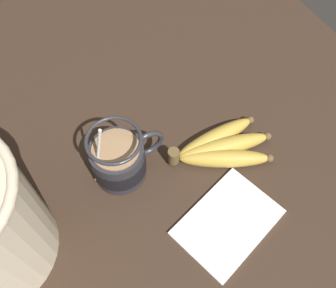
{
  "coord_description": "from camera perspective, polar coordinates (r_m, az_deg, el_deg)",
  "views": [
    {
      "loc": [
        -11.81,
        -33.2,
        60.43
      ],
      "look_at": [
        3.69,
        -4.71,
        7.34
      ],
      "focal_mm": 40.0,
      "sensor_mm": 36.0,
      "label": 1
    }
  ],
  "objects": [
    {
      "name": "table",
      "position": [
        0.69,
        -4.58,
        -0.93
      ],
      "size": [
        103.05,
        103.05,
        2.63
      ],
      "color": "#332319",
      "rests_on": "ground"
    },
    {
      "name": "banana_bunch",
      "position": [
        0.66,
        8.08,
        -0.54
      ],
      "size": [
        18.65,
        11.18,
        4.01
      ],
      "color": "brown",
      "rests_on": "table"
    },
    {
      "name": "coffee_mug",
      "position": [
        0.62,
        -7.47,
        -2.42
      ],
      "size": [
        13.0,
        9.02,
        14.35
      ],
      "color": "#28282D",
      "rests_on": "table"
    },
    {
      "name": "napkin",
      "position": [
        0.62,
        9.1,
        -11.69
      ],
      "size": [
        18.65,
        15.46,
        0.6
      ],
      "color": "white",
      "rests_on": "table"
    }
  ]
}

